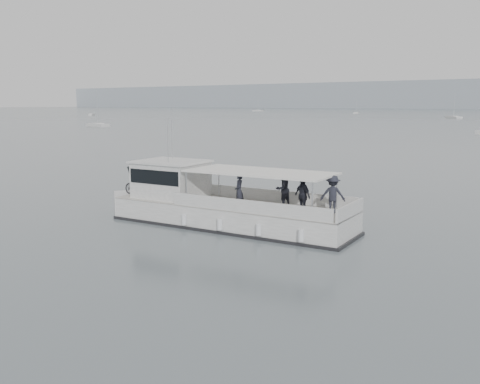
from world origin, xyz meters
The scene contains 2 objects.
ground centered at (0.00, 0.00, 0.00)m, with size 1400.00×1400.00×0.00m, color #505A5E.
tour_boat centered at (-3.78, -2.28, 0.87)m, with size 12.73×4.09×5.30m.
Camera 1 is at (11.37, -20.70, 5.42)m, focal length 40.00 mm.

